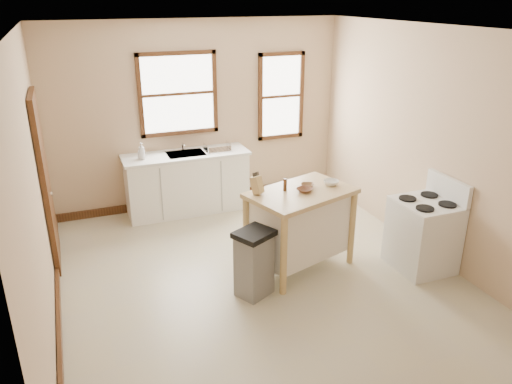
# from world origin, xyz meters

# --- Properties ---
(floor) EXTENTS (5.00, 5.00, 0.00)m
(floor) POSITION_xyz_m (0.00, 0.00, 0.00)
(floor) COLOR #B1A88C
(floor) RESTS_ON ground
(ceiling) EXTENTS (5.00, 5.00, 0.00)m
(ceiling) POSITION_xyz_m (0.00, 0.00, 2.80)
(ceiling) COLOR white
(ceiling) RESTS_ON ground
(wall_back) EXTENTS (4.50, 0.04, 2.80)m
(wall_back) POSITION_xyz_m (0.00, 2.50, 1.40)
(wall_back) COLOR tan
(wall_back) RESTS_ON ground
(wall_left) EXTENTS (0.04, 5.00, 2.80)m
(wall_left) POSITION_xyz_m (-2.25, 0.00, 1.40)
(wall_left) COLOR tan
(wall_left) RESTS_ON ground
(wall_right) EXTENTS (0.04, 5.00, 2.80)m
(wall_right) POSITION_xyz_m (2.25, 0.00, 1.40)
(wall_right) COLOR tan
(wall_right) RESTS_ON ground
(window_main) EXTENTS (1.17, 0.06, 1.22)m
(window_main) POSITION_xyz_m (-0.30, 2.48, 1.75)
(window_main) COLOR #3A200F
(window_main) RESTS_ON wall_back
(window_side) EXTENTS (0.77, 0.06, 1.37)m
(window_side) POSITION_xyz_m (1.35, 2.48, 1.60)
(window_side) COLOR #3A200F
(window_side) RESTS_ON wall_back
(door_left) EXTENTS (0.06, 0.90, 2.10)m
(door_left) POSITION_xyz_m (-2.21, 1.30, 1.05)
(door_left) COLOR #3A200F
(door_left) RESTS_ON ground
(baseboard_back) EXTENTS (4.50, 0.04, 0.12)m
(baseboard_back) POSITION_xyz_m (0.00, 2.47, 0.06)
(baseboard_back) COLOR #3A200F
(baseboard_back) RESTS_ON ground
(baseboard_left) EXTENTS (0.04, 5.00, 0.12)m
(baseboard_left) POSITION_xyz_m (-2.22, 0.00, 0.06)
(baseboard_left) COLOR #3A200F
(baseboard_left) RESTS_ON ground
(sink_counter) EXTENTS (1.86, 0.62, 0.92)m
(sink_counter) POSITION_xyz_m (-0.30, 2.20, 0.46)
(sink_counter) COLOR white
(sink_counter) RESTS_ON ground
(faucet) EXTENTS (0.03, 0.03, 0.22)m
(faucet) POSITION_xyz_m (-0.30, 2.38, 1.03)
(faucet) COLOR silver
(faucet) RESTS_ON sink_counter
(soap_bottle_a) EXTENTS (0.12, 0.12, 0.24)m
(soap_bottle_a) POSITION_xyz_m (-0.94, 2.15, 1.04)
(soap_bottle_a) COLOR #B2B2B2
(soap_bottle_a) RESTS_ON sink_counter
(soap_bottle_b) EXTENTS (0.11, 0.11, 0.18)m
(soap_bottle_b) POSITION_xyz_m (-0.95, 2.18, 1.01)
(soap_bottle_b) COLOR #B2B2B2
(soap_bottle_b) RESTS_ON sink_counter
(dish_rack) EXTENTS (0.46, 0.41, 0.10)m
(dish_rack) POSITION_xyz_m (0.18, 2.16, 0.97)
(dish_rack) COLOR silver
(dish_rack) RESTS_ON sink_counter
(kitchen_island) EXTENTS (1.38, 1.10, 0.99)m
(kitchen_island) POSITION_xyz_m (0.55, 0.07, 0.49)
(kitchen_island) COLOR tan
(kitchen_island) RESTS_ON ground
(knife_block) EXTENTS (0.14, 0.14, 0.20)m
(knife_block) POSITION_xyz_m (0.04, 0.17, 1.09)
(knife_block) COLOR tan
(knife_block) RESTS_ON kitchen_island
(pepper_grinder) EXTENTS (0.05, 0.05, 0.15)m
(pepper_grinder) POSITION_xyz_m (0.38, 0.14, 1.06)
(pepper_grinder) COLOR #442712
(pepper_grinder) RESTS_ON kitchen_island
(bowl_a) EXTENTS (0.23, 0.23, 0.04)m
(bowl_a) POSITION_xyz_m (0.58, 0.03, 1.01)
(bowl_a) COLOR brown
(bowl_a) RESTS_ON kitchen_island
(bowl_b) EXTENTS (0.21, 0.21, 0.04)m
(bowl_b) POSITION_xyz_m (0.68, 0.16, 1.01)
(bowl_b) COLOR brown
(bowl_b) RESTS_ON kitchen_island
(bowl_c) EXTENTS (0.20, 0.20, 0.06)m
(bowl_c) POSITION_xyz_m (0.97, 0.12, 1.02)
(bowl_c) COLOR white
(bowl_c) RESTS_ON kitchen_island
(trash_bin) EXTENTS (0.50, 0.48, 0.77)m
(trash_bin) POSITION_xyz_m (-0.18, -0.31, 0.39)
(trash_bin) COLOR slate
(trash_bin) RESTS_ON ground
(gas_stove) EXTENTS (0.69, 0.70, 1.12)m
(gas_stove) POSITION_xyz_m (1.92, -0.48, 0.56)
(gas_stove) COLOR silver
(gas_stove) RESTS_ON ground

